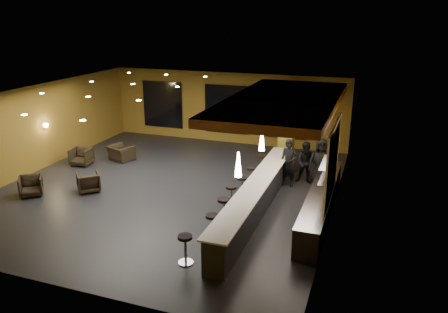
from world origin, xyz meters
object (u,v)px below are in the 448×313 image
(prep_counter, at_px, (320,203))
(staff_c, at_px, (320,162))
(bar_stool_1, at_px, (212,224))
(pendant_2, at_px, (279,123))
(armchair_a, at_px, (31,186))
(armchair_b, at_px, (88,182))
(pendant_1, at_px, (262,140))
(pendant_0, at_px, (238,164))
(bar_stool_6, at_px, (261,162))
(armchair_c, at_px, (82,157))
(bar_stool_0, at_px, (185,246))
(bar_stool_2, at_px, (224,208))
(bar_stool_4, at_px, (242,184))
(staff_a, at_px, (289,163))
(staff_b, at_px, (306,163))
(bar_stool_3, at_px, (231,194))
(armchair_d, at_px, (121,153))
(column, at_px, (287,128))
(bar_stool_5, at_px, (252,174))
(bar_counter, at_px, (256,199))

(prep_counter, bearing_deg, staff_c, 98.39)
(bar_stool_1, bearing_deg, pendant_2, 82.11)
(armchair_a, relative_size, armchair_b, 1.00)
(pendant_1, relative_size, armchair_b, 0.89)
(pendant_0, xyz_separation_m, bar_stool_6, (-0.73, 5.41, -1.80))
(pendant_0, bearing_deg, staff_c, 72.94)
(bar_stool_6, bearing_deg, armchair_c, -170.02)
(staff_c, xyz_separation_m, bar_stool_1, (-2.31, -5.36, -0.40))
(prep_counter, relative_size, bar_stool_0, 7.46)
(bar_stool_0, distance_m, bar_stool_2, 2.51)
(bar_stool_4, bearing_deg, bar_stool_2, -87.59)
(pendant_1, distance_m, bar_stool_0, 4.54)
(pendant_0, relative_size, staff_a, 0.38)
(staff_b, distance_m, armchair_c, 9.51)
(pendant_0, distance_m, staff_c, 5.64)
(staff_a, relative_size, bar_stool_2, 2.23)
(staff_a, xyz_separation_m, staff_c, (1.10, 0.53, 0.00))
(bar_stool_3, bearing_deg, bar_stool_0, -90.33)
(pendant_0, distance_m, bar_stool_4, 3.77)
(pendant_0, relative_size, bar_stool_1, 0.88)
(pendant_0, height_order, armchair_a, pendant_0)
(armchair_b, height_order, bar_stool_4, bar_stool_4)
(staff_c, bearing_deg, bar_stool_0, -125.84)
(armchair_b, relative_size, bar_stool_4, 1.09)
(pendant_0, relative_size, armchair_d, 0.68)
(bar_stool_3, bearing_deg, armchair_c, 165.42)
(pendant_2, relative_size, staff_b, 0.43)
(pendant_1, height_order, pendant_2, same)
(column, relative_size, pendant_2, 5.00)
(bar_stool_2, bearing_deg, prep_counter, 29.12)
(bar_stool_2, bearing_deg, pendant_1, 63.75)
(bar_stool_2, distance_m, bar_stool_4, 2.19)
(column, distance_m, staff_a, 2.15)
(pendant_1, height_order, staff_b, pendant_1)
(bar_stool_6, bearing_deg, bar_stool_4, -92.89)
(staff_a, bearing_deg, bar_stool_4, -132.09)
(armchair_d, bearing_deg, staff_a, -164.71)
(pendant_2, relative_size, bar_stool_2, 0.86)
(bar_stool_0, distance_m, bar_stool_1, 1.41)
(bar_stool_5, bearing_deg, column, 72.24)
(bar_counter, bearing_deg, bar_stool_3, 171.43)
(staff_c, distance_m, bar_stool_3, 3.99)
(bar_stool_3, bearing_deg, column, 78.45)
(prep_counter, height_order, bar_stool_4, prep_counter)
(column, relative_size, pendant_1, 5.00)
(column, xyz_separation_m, bar_stool_3, (-0.91, -4.46, -1.26))
(prep_counter, xyz_separation_m, staff_a, (-1.50, 2.18, 0.48))
(column, height_order, staff_a, column)
(bar_counter, bearing_deg, staff_b, 71.41)
(armchair_a, distance_m, armchair_b, 1.99)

